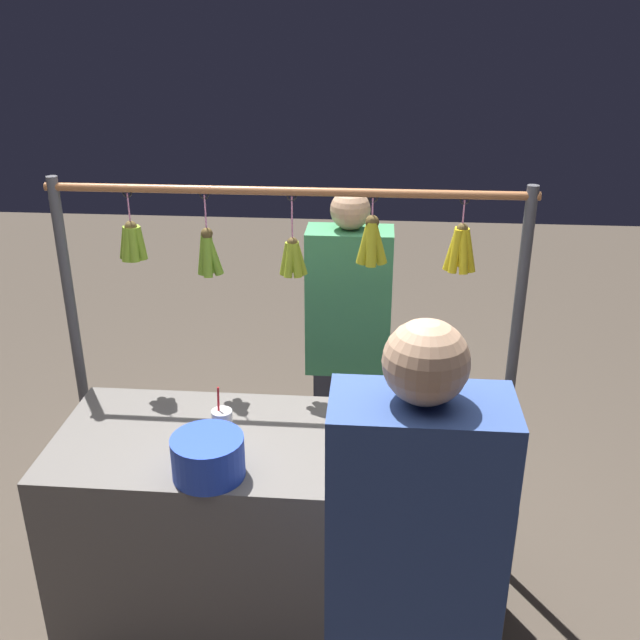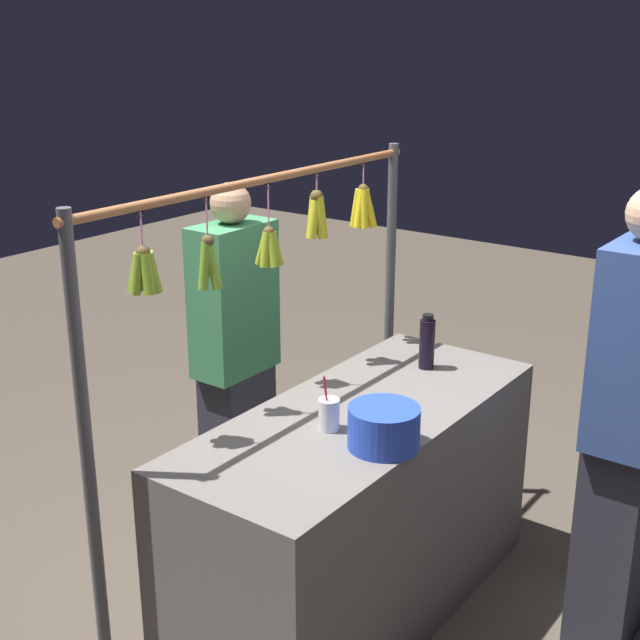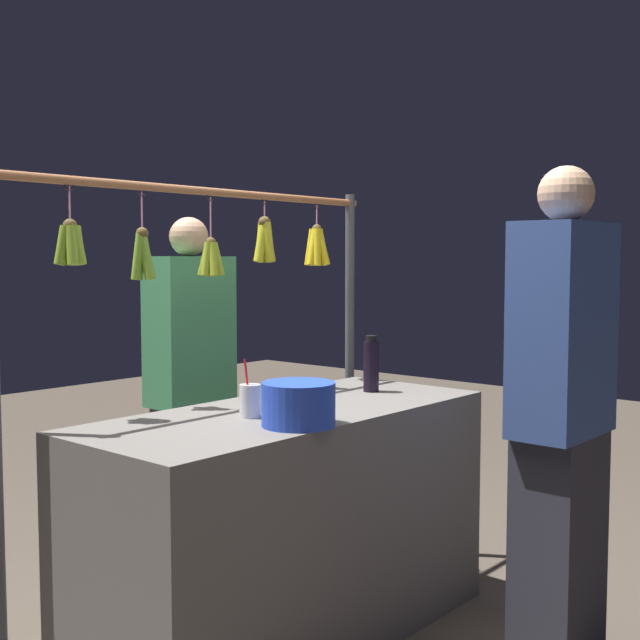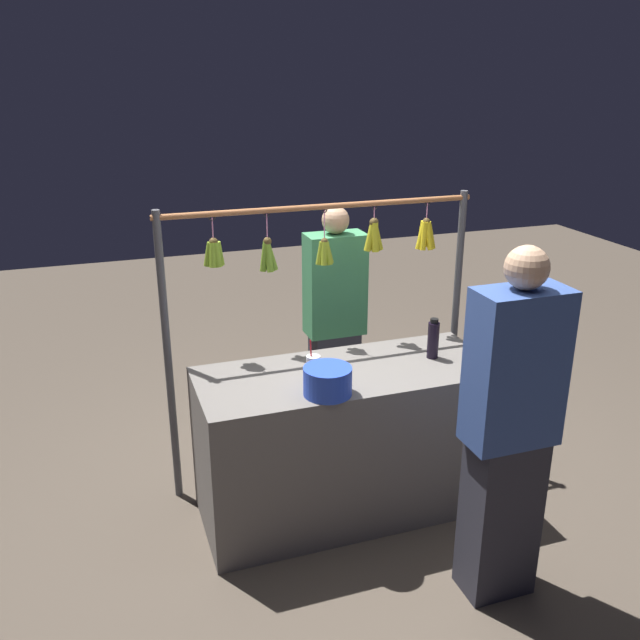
% 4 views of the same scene
% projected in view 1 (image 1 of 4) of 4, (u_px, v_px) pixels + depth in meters
% --- Properties ---
extents(ground_plane, '(12.00, 12.00, 0.00)m').
position_uv_depth(ground_plane, '(281.00, 619.00, 2.99)').
color(ground_plane, '#4F4439').
extents(market_counter, '(1.63, 0.66, 0.86)m').
position_uv_depth(market_counter, '(278.00, 535.00, 2.81)').
color(market_counter, '#66605B').
rests_on(market_counter, ground).
extents(display_rack, '(1.86, 0.13, 1.72)m').
position_uv_depth(display_rack, '(293.00, 307.00, 2.90)').
color(display_rack, '#4C4C51').
rests_on(display_rack, ground).
extents(water_bottle, '(0.06, 0.06, 0.23)m').
position_uv_depth(water_bottle, '(421.00, 418.00, 2.57)').
color(water_bottle, black).
rests_on(water_bottle, market_counter).
extents(blue_bucket, '(0.24, 0.24, 0.14)m').
position_uv_depth(blue_bucket, '(208.00, 457.00, 2.42)').
color(blue_bucket, blue).
rests_on(blue_bucket, market_counter).
extents(drink_cup, '(0.08, 0.08, 0.20)m').
position_uv_depth(drink_cup, '(222.00, 425.00, 2.63)').
color(drink_cup, silver).
rests_on(drink_cup, market_counter).
extents(vendor_person, '(0.38, 0.21, 1.60)m').
position_uv_depth(vendor_person, '(348.00, 361.00, 3.39)').
color(vendor_person, '#2D2D38').
rests_on(vendor_person, ground).
extents(customer_person, '(0.41, 0.22, 1.72)m').
position_uv_depth(customer_person, '(408.00, 636.00, 1.84)').
color(customer_person, '#2D2D38').
rests_on(customer_person, ground).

